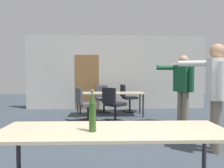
# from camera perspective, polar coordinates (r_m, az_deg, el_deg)

# --- Properties ---
(back_wall) EXTENTS (6.79, 0.12, 2.78)m
(back_wall) POSITION_cam_1_polar(r_m,az_deg,el_deg) (7.62, 0.98, 3.29)
(back_wall) COLOR beige
(back_wall) RESTS_ON ground_plane
(conference_table_near) EXTENTS (2.32, 0.73, 0.73)m
(conference_table_near) POSITION_cam_1_polar(r_m,az_deg,el_deg) (2.10, 0.42, -14.35)
(conference_table_near) COLOR #C6B793
(conference_table_near) RESTS_ON ground_plane
(conference_table_far) EXTENTS (2.10, 0.71, 0.73)m
(conference_table_far) POSITION_cam_1_polar(r_m,az_deg,el_deg) (6.32, -0.48, -3.05)
(conference_table_far) COLOR #C6B793
(conference_table_far) RESTS_ON ground_plane
(person_near_casual) EXTENTS (0.77, 0.78, 1.80)m
(person_near_casual) POSITION_cam_1_polar(r_m,az_deg,el_deg) (3.75, 27.47, -0.66)
(person_near_casual) COLOR slate
(person_near_casual) RESTS_ON ground_plane
(person_far_watching) EXTENTS (0.94, 0.67, 1.78)m
(person_far_watching) POSITION_cam_1_polar(r_m,az_deg,el_deg) (5.37, 19.55, 0.12)
(person_far_watching) COLOR slate
(person_far_watching) RESTS_ON ground_plane
(office_chair_near_pushed) EXTENTS (0.66, 0.63, 0.94)m
(office_chair_near_pushed) POSITION_cam_1_polar(r_m,az_deg,el_deg) (5.55, -7.59, -6.20)
(office_chair_near_pushed) COLOR black
(office_chair_near_pushed) RESTS_ON ground_plane
(office_chair_mid_tucked) EXTENTS (0.61, 0.55, 0.95)m
(office_chair_mid_tucked) POSITION_cam_1_polar(r_m,az_deg,el_deg) (7.06, 4.52, -4.23)
(office_chair_mid_tucked) COLOR black
(office_chair_mid_tucked) RESTS_ON ground_plane
(office_chair_side_rolled) EXTENTS (0.68, 0.69, 0.96)m
(office_chair_side_rolled) POSITION_cam_1_polar(r_m,az_deg,el_deg) (5.40, 0.40, -6.29)
(office_chair_side_rolled) COLOR black
(office_chair_side_rolled) RESTS_ON ground_plane
(office_chair_far_left) EXTENTS (0.60, 0.64, 0.92)m
(office_chair_far_left) POSITION_cam_1_polar(r_m,az_deg,el_deg) (7.04, -2.53, -4.46)
(office_chair_far_left) COLOR black
(office_chair_far_left) RESTS_ON ground_plane
(beer_bottle) EXTENTS (0.07, 0.07, 0.41)m
(beer_bottle) POSITION_cam_1_polar(r_m,az_deg,el_deg) (1.97, -5.60, -7.93)
(beer_bottle) COLOR #2D511E
(beer_bottle) RESTS_ON conference_table_near
(drink_cup) EXTENTS (0.08, 0.08, 0.11)m
(drink_cup) POSITION_cam_1_polar(r_m,az_deg,el_deg) (6.30, -5.85, -2.00)
(drink_cup) COLOR #2866A3
(drink_cup) RESTS_ON conference_table_far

